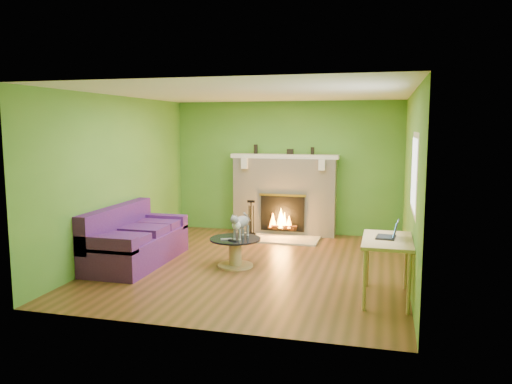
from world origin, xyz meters
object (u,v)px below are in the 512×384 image
sofa (134,241)px  cat (241,225)px  desk (387,246)px  coffee_table (235,250)px

sofa → cat: (1.67, 0.24, 0.29)m
desk → cat: cat is taller
sofa → coffee_table: (1.59, 0.19, -0.09)m
coffee_table → cat: (0.08, 0.05, 0.38)m
cat → coffee_table: bearing=-141.2°
coffee_table → desk: size_ratio=0.75×
cat → desk: bearing=-17.5°
desk → sofa: bearing=169.3°
desk → cat: 2.34m
sofa → cat: bearing=8.2°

